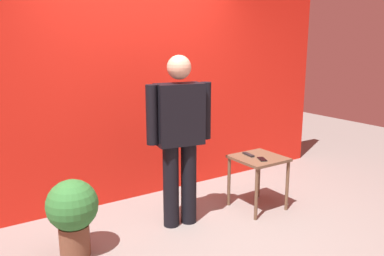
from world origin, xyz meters
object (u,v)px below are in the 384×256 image
(side_table, at_px, (258,165))
(tv_remote, at_px, (248,155))
(cell_phone, at_px, (262,159))
(potted_plant, at_px, (73,212))
(standing_person, at_px, (180,133))

(side_table, relative_size, tv_remote, 3.46)
(side_table, xyz_separation_m, tv_remote, (-0.06, 0.11, 0.10))
(side_table, bearing_deg, tv_remote, 117.97)
(cell_phone, bearing_deg, tv_remote, 119.69)
(side_table, bearing_deg, cell_phone, -112.27)
(side_table, xyz_separation_m, cell_phone, (-0.04, -0.09, 0.10))
(tv_remote, height_order, potted_plant, potted_plant)
(cell_phone, relative_size, tv_remote, 0.85)
(cell_phone, height_order, tv_remote, tv_remote)
(side_table, bearing_deg, potted_plant, 176.58)
(potted_plant, bearing_deg, standing_person, 0.89)
(standing_person, bearing_deg, tv_remote, -2.05)
(standing_person, bearing_deg, cell_phone, -14.50)
(standing_person, xyz_separation_m, cell_phone, (0.89, -0.23, -0.36))
(standing_person, relative_size, tv_remote, 9.99)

